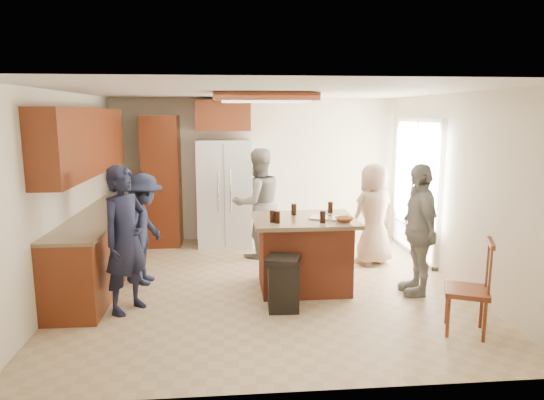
{
  "coord_description": "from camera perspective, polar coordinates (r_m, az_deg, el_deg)",
  "views": [
    {
      "loc": [
        -0.49,
        -6.07,
        2.23
      ],
      "look_at": [
        0.07,
        -0.05,
        1.15
      ],
      "focal_mm": 32.0,
      "sensor_mm": 36.0,
      "label": 1
    }
  ],
  "objects": [
    {
      "name": "room_shell",
      "position": [
        9.22,
        26.65,
        0.54
      ],
      "size": [
        8.0,
        5.2,
        5.0
      ],
      "color": "tan",
      "rests_on": "ground"
    },
    {
      "name": "person_front_left",
      "position": [
        5.69,
        -16.83,
        -4.48
      ],
      "size": [
        0.72,
        0.76,
        1.67
      ],
      "primitive_type": "imported",
      "rotation": [
        0.0,
        0.0,
        0.96
      ],
      "color": "black",
      "rests_on": "ground"
    },
    {
      "name": "person_behind_left",
      "position": [
        7.54,
        -1.66,
        -0.38
      ],
      "size": [
        0.96,
        0.79,
        1.71
      ],
      "primitive_type": "imported",
      "rotation": [
        0.0,
        0.0,
        3.54
      ],
      "color": "gray",
      "rests_on": "ground"
    },
    {
      "name": "person_behind_right",
      "position": [
        7.35,
        11.88,
        -1.64
      ],
      "size": [
        0.86,
        0.71,
        1.52
      ],
      "primitive_type": "imported",
      "rotation": [
        0.0,
        0.0,
        3.5
      ],
      "color": "#A1846E",
      "rests_on": "ground"
    },
    {
      "name": "person_side_right",
      "position": [
        6.26,
        16.85,
        -3.34
      ],
      "size": [
        0.54,
        0.98,
        1.64
      ],
      "primitive_type": "imported",
      "rotation": [
        0.0,
        0.0,
        -1.62
      ],
      "color": "gray",
      "rests_on": "ground"
    },
    {
      "name": "person_counter",
      "position": [
        6.59,
        -14.85,
        -3.33
      ],
      "size": [
        0.61,
        1.01,
        1.47
      ],
      "primitive_type": "imported",
      "rotation": [
        0.0,
        0.0,
        1.39
      ],
      "color": "#181C30",
      "rests_on": "ground"
    },
    {
      "name": "left_cabinetry",
      "position": [
        6.82,
        -20.06,
        -1.26
      ],
      "size": [
        0.64,
        3.0,
        2.3
      ],
      "color": "maroon",
      "rests_on": "ground"
    },
    {
      "name": "back_wall_units",
      "position": [
        8.36,
        -11.05,
        4.1
      ],
      "size": [
        1.8,
        0.6,
        2.45
      ],
      "color": "maroon",
      "rests_on": "ground"
    },
    {
      "name": "refrigerator",
      "position": [
        8.3,
        -5.61,
        0.86
      ],
      "size": [
        0.9,
        0.76,
        1.8
      ],
      "color": "white",
      "rests_on": "ground"
    },
    {
      "name": "kitchen_island",
      "position": [
        6.25,
        3.76,
        -6.21
      ],
      "size": [
        1.28,
        1.03,
        0.93
      ],
      "color": "#9A4227",
      "rests_on": "ground"
    },
    {
      "name": "island_items",
      "position": [
        6.05,
        5.56,
        -1.9
      ],
      "size": [
        1.03,
        0.7,
        0.15
      ],
      "color": "silver",
      "rests_on": "kitchen_island"
    },
    {
      "name": "trash_bin",
      "position": [
        5.63,
        1.32,
        -9.72
      ],
      "size": [
        0.45,
        0.45,
        0.63
      ],
      "color": "black",
      "rests_on": "ground"
    },
    {
      "name": "spindle_chair",
      "position": [
        5.39,
        22.15,
        -9.88
      ],
      "size": [
        0.55,
        0.55,
        0.99
      ],
      "color": "maroon",
      "rests_on": "ground"
    }
  ]
}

